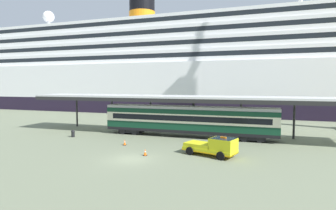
{
  "coord_description": "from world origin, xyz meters",
  "views": [
    {
      "loc": [
        11.59,
        -23.22,
        6.99
      ],
      "look_at": [
        0.66,
        8.89,
        4.5
      ],
      "focal_mm": 29.83,
      "sensor_mm": 36.0,
      "label": 1
    }
  ],
  "objects": [
    {
      "name": "ground_plane",
      "position": [
        0.0,
        0.0,
        0.0
      ],
      "size": [
        400.0,
        400.0,
        0.0
      ],
      "primitive_type": "plane",
      "color": "#6B735A"
    },
    {
      "name": "cruise_ship",
      "position": [
        -16.21,
        47.82,
        10.88
      ],
      "size": [
        126.23,
        23.37,
        31.56
      ],
      "color": "black",
      "rests_on": "ground"
    },
    {
      "name": "platform_canopy",
      "position": [
        2.19,
        13.13,
        5.2
      ],
      "size": [
        46.52,
        5.84,
        5.45
      ],
      "color": "silver",
      "rests_on": "ground"
    },
    {
      "name": "train_carriage",
      "position": [
        2.19,
        12.7,
        2.31
      ],
      "size": [
        22.99,
        2.81,
        4.11
      ],
      "color": "black",
      "rests_on": "ground"
    },
    {
      "name": "service_truck",
      "position": [
        7.23,
        3.65,
        0.99
      ],
      "size": [
        5.56,
        3.46,
        2.02
      ],
      "color": "yellow",
      "rests_on": "ground"
    },
    {
      "name": "traffic_cone_near",
      "position": [
        -3.39,
        5.23,
        0.33
      ],
      "size": [
        0.36,
        0.36,
        0.67
      ],
      "color": "black",
      "rests_on": "ground"
    },
    {
      "name": "traffic_cone_mid",
      "position": [
        0.74,
        1.64,
        0.34
      ],
      "size": [
        0.36,
        0.36,
        0.7
      ],
      "color": "black",
      "rests_on": "ground"
    },
    {
      "name": "quay_bollard",
      "position": [
        -12.29,
        7.54,
        0.52
      ],
      "size": [
        0.48,
        0.48,
        0.96
      ],
      "color": "black",
      "rests_on": "ground"
    }
  ]
}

